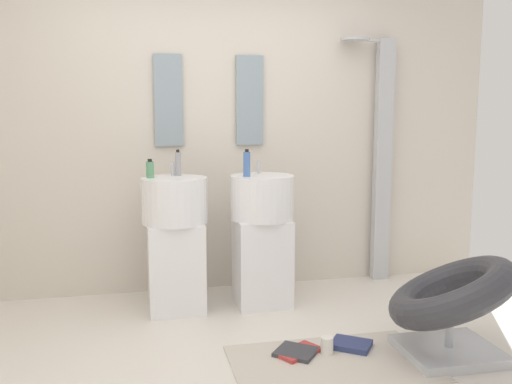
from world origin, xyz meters
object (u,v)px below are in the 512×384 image
(pedestal_sink_right, at_px, (262,235))
(soap_bottle_grey, at_px, (178,164))
(magazine_charcoal, at_px, (296,352))
(coffee_mug, at_px, (327,345))
(lounge_chair, at_px, (451,300))
(soap_bottle_green, at_px, (150,169))
(magazine_navy, at_px, (351,345))
(magazine_red, at_px, (299,352))
(pedestal_sink_left, at_px, (176,239))
(shower_column, at_px, (381,156))
(soap_bottle_blue, at_px, (247,164))

(pedestal_sink_right, height_order, soap_bottle_grey, soap_bottle_grey)
(magazine_charcoal, height_order, coffee_mug, coffee_mug)
(magazine_charcoal, distance_m, coffee_mug, 0.19)
(lounge_chair, xyz_separation_m, soap_bottle_green, (-1.70, 1.19, 0.70))
(magazine_navy, bearing_deg, magazine_red, -140.95)
(pedestal_sink_right, bearing_deg, coffee_mug, -79.77)
(pedestal_sink_left, bearing_deg, coffee_mug, -49.92)
(soap_bottle_green, bearing_deg, shower_column, 10.62)
(soap_bottle_grey, bearing_deg, soap_bottle_blue, -19.17)
(shower_column, height_order, magazine_navy, shower_column)
(lounge_chair, distance_m, magazine_navy, 0.66)
(lounge_chair, bearing_deg, magazine_charcoal, 167.21)
(magazine_red, distance_m, soap_bottle_grey, 1.63)
(magazine_navy, relative_size, soap_bottle_green, 1.74)
(soap_bottle_green, relative_size, soap_bottle_blue, 0.68)
(shower_column, bearing_deg, coffee_mug, -124.71)
(lounge_chair, height_order, soap_bottle_green, soap_bottle_green)
(pedestal_sink_left, relative_size, magazine_red, 3.90)
(magazine_red, bearing_deg, magazine_charcoal, 146.86)
(shower_column, distance_m, magazine_red, 2.05)
(magazine_charcoal, xyz_separation_m, coffee_mug, (0.19, -0.03, 0.04))
(shower_column, height_order, coffee_mug, shower_column)
(lounge_chair, distance_m, soap_bottle_blue, 1.67)
(coffee_mug, bearing_deg, soap_bottle_grey, 125.40)
(soap_bottle_green, bearing_deg, pedestal_sink_right, -2.30)
(soap_bottle_green, bearing_deg, coffee_mug, -45.58)
(pedestal_sink_left, relative_size, soap_bottle_green, 8.05)
(pedestal_sink_left, relative_size, coffee_mug, 10.78)
(pedestal_sink_left, relative_size, pedestal_sink_right, 1.00)
(soap_bottle_blue, relative_size, soap_bottle_grey, 1.04)
(pedestal_sink_left, xyz_separation_m, soap_bottle_grey, (0.04, 0.13, 0.54))
(shower_column, bearing_deg, soap_bottle_grey, -171.10)
(pedestal_sink_right, height_order, soap_bottle_green, soap_bottle_green)
(magazine_red, xyz_separation_m, soap_bottle_grey, (-0.62, 1.08, 1.05))
(lounge_chair, bearing_deg, shower_column, 81.02)
(lounge_chair, bearing_deg, soap_bottle_green, 145.13)
(coffee_mug, bearing_deg, lounge_chair, -13.73)
(pedestal_sink_left, distance_m, coffee_mug, 1.37)
(lounge_chair, relative_size, soap_bottle_green, 7.92)
(soap_bottle_green, bearing_deg, lounge_chair, -34.87)
(pedestal_sink_left, distance_m, soap_bottle_green, 0.54)
(pedestal_sink_right, xyz_separation_m, shower_column, (1.13, 0.40, 0.55))
(magazine_navy, xyz_separation_m, magazine_charcoal, (-0.36, -0.02, -0.01))
(lounge_chair, relative_size, soap_bottle_grey, 5.56)
(shower_column, height_order, lounge_chair, shower_column)
(soap_bottle_blue, distance_m, soap_bottle_grey, 0.51)
(lounge_chair, xyz_separation_m, soap_bottle_blue, (-1.01, 1.11, 0.73))
(shower_column, distance_m, soap_bottle_grey, 1.76)
(soap_bottle_grey, bearing_deg, magazine_navy, -47.81)
(pedestal_sink_left, bearing_deg, magazine_navy, -43.06)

